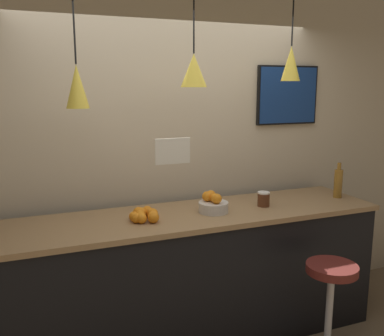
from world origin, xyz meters
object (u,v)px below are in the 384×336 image
at_px(fruit_bowl, 213,204).
at_px(spread_jar, 264,199).
at_px(bar_stool, 330,298).
at_px(mounted_tv, 287,95).
at_px(juice_bottle, 338,183).

xyz_separation_m(fruit_bowl, spread_jar, (0.44, -0.00, -0.01)).
height_order(bar_stool, mounted_tv, mounted_tv).
relative_size(fruit_bowl, juice_bottle, 0.75).
bearing_deg(fruit_bowl, juice_bottle, -0.11).
relative_size(bar_stool, mounted_tv, 1.23).
xyz_separation_m(bar_stool, spread_jar, (-0.19, 0.63, 0.59)).
bearing_deg(bar_stool, spread_jar, 106.35).
relative_size(fruit_bowl, mounted_tv, 0.37).
xyz_separation_m(fruit_bowl, mounted_tv, (0.94, 0.45, 0.80)).
distance_m(spread_jar, mounted_tv, 1.05).
bearing_deg(juice_bottle, bar_stool, -131.27).
height_order(juice_bottle, spread_jar, juice_bottle).
relative_size(spread_jar, mounted_tv, 0.19).
distance_m(bar_stool, juice_bottle, 1.07).
bearing_deg(mounted_tv, fruit_bowl, -154.21).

